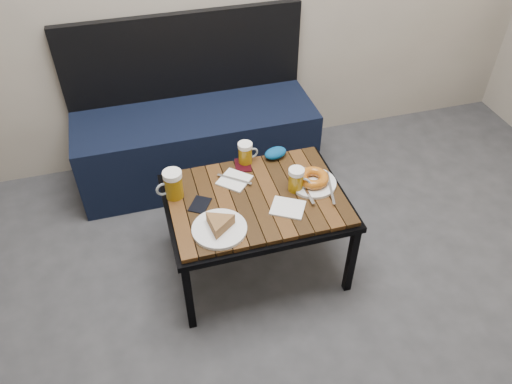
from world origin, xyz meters
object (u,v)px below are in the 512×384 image
object	(u,v)px
bench	(196,136)
plate_pie	(219,226)
beer_mug_right	(296,180)
passport_burgundy	(243,165)
plate_bagel	(313,180)
knit_pouch	(275,153)
passport_navy	(200,205)
cafe_table	(256,203)
beer_mug_centre	(246,153)
beer_mug_left	(173,184)

from	to	relation	value
bench	plate_pie	world-z (taller)	bench
beer_mug_right	passport_burgundy	world-z (taller)	beer_mug_right
plate_bagel	passport_burgundy	distance (m)	0.37
knit_pouch	plate_bagel	bearing A→B (deg)	-66.56
bench	passport_burgundy	world-z (taller)	bench
plate_bagel	beer_mug_right	bearing A→B (deg)	-171.83
passport_navy	knit_pouch	distance (m)	0.50
knit_pouch	cafe_table	bearing A→B (deg)	-124.14
bench	beer_mug_centre	bearing A→B (deg)	-74.34
cafe_table	beer_mug_centre	size ratio (longest dim) A/B	7.25
beer_mug_centre	beer_mug_right	size ratio (longest dim) A/B	0.98
beer_mug_right	plate_pie	xyz separation A→B (m)	(-0.41, -0.16, -0.03)
plate_pie	plate_bagel	bearing A→B (deg)	19.49
plate_pie	passport_burgundy	xyz separation A→B (m)	(0.21, 0.40, -0.02)
bench	plate_pie	distance (m)	1.03
cafe_table	beer_mug_right	size ratio (longest dim) A/B	7.07
beer_mug_right	passport_burgundy	size ratio (longest dim) A/B	1.09
bench	cafe_table	size ratio (longest dim) A/B	1.67
plate_bagel	plate_pie	bearing A→B (deg)	-160.51
cafe_table	beer_mug_centre	xyz separation A→B (m)	(0.02, 0.26, 0.10)
plate_bagel	knit_pouch	xyz separation A→B (m)	(-0.11, 0.25, 0.00)
cafe_table	knit_pouch	distance (m)	0.32
beer_mug_centre	beer_mug_right	distance (m)	0.31
beer_mug_centre	beer_mug_right	bearing A→B (deg)	-65.10
cafe_table	beer_mug_centre	distance (m)	0.28
beer_mug_centre	beer_mug_left	bearing A→B (deg)	-166.87
plate_bagel	passport_navy	distance (m)	0.55
passport_navy	passport_burgundy	bearing A→B (deg)	72.69
beer_mug_centre	knit_pouch	distance (m)	0.16
bench	beer_mug_right	xyz separation A→B (m)	(0.33, -0.84, 0.26)
passport_navy	knit_pouch	xyz separation A→B (m)	(0.44, 0.25, 0.02)
cafe_table	bench	bearing A→B (deg)	99.50
knit_pouch	passport_navy	bearing A→B (deg)	-150.68
plate_pie	passport_navy	bearing A→B (deg)	105.53
beer_mug_left	beer_mug_centre	bearing A→B (deg)	-166.14
cafe_table	plate_bagel	xyz separation A→B (m)	(0.28, 0.01, 0.07)
beer_mug_left	bench	bearing A→B (deg)	-114.91
beer_mug_centre	beer_mug_right	world-z (taller)	beer_mug_right
plate_bagel	knit_pouch	world-z (taller)	plate_bagel
bench	passport_burgundy	size ratio (longest dim) A/B	12.88
passport_burgundy	beer_mug_left	bearing A→B (deg)	-150.95
cafe_table	knit_pouch	size ratio (longest dim) A/B	7.01
bench	plate_bagel	world-z (taller)	bench
beer_mug_centre	passport_burgundy	world-z (taller)	beer_mug_centre
plate_pie	knit_pouch	distance (m)	0.57
knit_pouch	bench	bearing A→B (deg)	118.85
bench	plate_bagel	distance (m)	0.95
plate_pie	knit_pouch	world-z (taller)	plate_pie
plate_pie	passport_burgundy	distance (m)	0.46
beer_mug_centre	passport_navy	size ratio (longest dim) A/B	1.07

